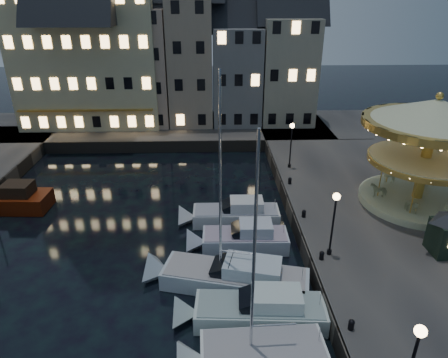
{
  "coord_description": "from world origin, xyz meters",
  "views": [
    {
      "loc": [
        0.15,
        -18.96,
        15.72
      ],
      "look_at": [
        1.0,
        8.0,
        3.2
      ],
      "focal_mm": 32.0,
      "sensor_mm": 36.0,
      "label": 1
    }
  ],
  "objects_px": {
    "bollard_a": "(351,324)",
    "motorboat_b": "(252,311)",
    "bollard_b": "(322,255)",
    "motorboat_d": "(239,240)",
    "motorboat_a": "(250,354)",
    "motorboat_e": "(231,215)",
    "red_fishing_boat": "(4,201)",
    "streetlamp_c": "(291,139)",
    "motorboat_c": "(228,277)",
    "carousel": "(432,133)",
    "bollard_c": "(304,213)",
    "bollard_d": "(290,180)",
    "streetlamp_a": "(413,357)",
    "streetlamp_b": "(334,215)"
  },
  "relations": [
    {
      "from": "bollard_c",
      "to": "motorboat_c",
      "type": "height_order",
      "value": "motorboat_c"
    },
    {
      "from": "red_fishing_boat",
      "to": "carousel",
      "type": "bearing_deg",
      "value": -4.33
    },
    {
      "from": "motorboat_a",
      "to": "motorboat_c",
      "type": "relative_size",
      "value": 0.9
    },
    {
      "from": "bollard_d",
      "to": "carousel",
      "type": "xyz_separation_m",
      "value": [
        9.0,
        -3.64,
        5.26
      ]
    },
    {
      "from": "motorboat_b",
      "to": "motorboat_e",
      "type": "height_order",
      "value": "same"
    },
    {
      "from": "motorboat_e",
      "to": "motorboat_a",
      "type": "bearing_deg",
      "value": -88.47
    },
    {
      "from": "motorboat_c",
      "to": "motorboat_a",
      "type": "bearing_deg",
      "value": -81.53
    },
    {
      "from": "red_fishing_boat",
      "to": "motorboat_d",
      "type": "bearing_deg",
      "value": -18.2
    },
    {
      "from": "streetlamp_c",
      "to": "motorboat_e",
      "type": "relative_size",
      "value": 0.56
    },
    {
      "from": "streetlamp_b",
      "to": "motorboat_c",
      "type": "bearing_deg",
      "value": -169.08
    },
    {
      "from": "red_fishing_boat",
      "to": "streetlamp_c",
      "type": "bearing_deg",
      "value": 11.2
    },
    {
      "from": "motorboat_e",
      "to": "motorboat_d",
      "type": "bearing_deg",
      "value": -82.91
    },
    {
      "from": "bollard_b",
      "to": "motorboat_e",
      "type": "distance_m",
      "value": 8.39
    },
    {
      "from": "carousel",
      "to": "motorboat_a",
      "type": "bearing_deg",
      "value": -136.73
    },
    {
      "from": "motorboat_d",
      "to": "motorboat_e",
      "type": "relative_size",
      "value": 0.91
    },
    {
      "from": "motorboat_b",
      "to": "motorboat_e",
      "type": "xyz_separation_m",
      "value": [
        -0.66,
        10.06,
        -0.0
      ]
    },
    {
      "from": "bollard_a",
      "to": "motorboat_d",
      "type": "xyz_separation_m",
      "value": [
        -4.73,
        8.73,
        -0.97
      ]
    },
    {
      "from": "bollard_c",
      "to": "bollard_d",
      "type": "relative_size",
      "value": 1.0
    },
    {
      "from": "streetlamp_c",
      "to": "bollard_a",
      "type": "bearing_deg",
      "value": -91.76
    },
    {
      "from": "bollard_a",
      "to": "motorboat_c",
      "type": "relative_size",
      "value": 0.04
    },
    {
      "from": "streetlamp_a",
      "to": "red_fishing_boat",
      "type": "relative_size",
      "value": 0.55
    },
    {
      "from": "red_fishing_boat",
      "to": "motorboat_a",
      "type": "bearing_deg",
      "value": -40.03
    },
    {
      "from": "bollard_c",
      "to": "motorboat_d",
      "type": "xyz_separation_m",
      "value": [
        -4.73,
        -1.77,
        -0.97
      ]
    },
    {
      "from": "bollard_d",
      "to": "motorboat_e",
      "type": "bearing_deg",
      "value": -142.54
    },
    {
      "from": "streetlamp_c",
      "to": "motorboat_c",
      "type": "height_order",
      "value": "motorboat_c"
    },
    {
      "from": "streetlamp_c",
      "to": "motorboat_e",
      "type": "distance_m",
      "value": 9.98
    },
    {
      "from": "bollard_b",
      "to": "motorboat_d",
      "type": "distance_m",
      "value": 5.81
    },
    {
      "from": "bollard_d",
      "to": "red_fishing_boat",
      "type": "xyz_separation_m",
      "value": [
        -23.16,
        -1.2,
        -0.9
      ]
    },
    {
      "from": "bollard_c",
      "to": "motorboat_c",
      "type": "bearing_deg",
      "value": -134.55
    },
    {
      "from": "motorboat_b",
      "to": "streetlamp_a",
      "type": "bearing_deg",
      "value": -49.77
    },
    {
      "from": "bollard_b",
      "to": "red_fishing_boat",
      "type": "relative_size",
      "value": 0.08
    },
    {
      "from": "motorboat_e",
      "to": "bollard_c",
      "type": "bearing_deg",
      "value": -16.89
    },
    {
      "from": "bollard_a",
      "to": "bollard_b",
      "type": "relative_size",
      "value": 1.0
    },
    {
      "from": "carousel",
      "to": "bollard_c",
      "type": "bearing_deg",
      "value": -168.32
    },
    {
      "from": "motorboat_c",
      "to": "carousel",
      "type": "bearing_deg",
      "value": 27.36
    },
    {
      "from": "motorboat_e",
      "to": "carousel",
      "type": "relative_size",
      "value": 0.78
    },
    {
      "from": "bollard_a",
      "to": "motorboat_c",
      "type": "height_order",
      "value": "motorboat_c"
    },
    {
      "from": "streetlamp_a",
      "to": "motorboat_c",
      "type": "relative_size",
      "value": 0.33
    },
    {
      "from": "bollard_a",
      "to": "motorboat_b",
      "type": "bearing_deg",
      "value": 155.91
    },
    {
      "from": "bollard_a",
      "to": "motorboat_d",
      "type": "height_order",
      "value": "motorboat_d"
    },
    {
      "from": "motorboat_a",
      "to": "red_fishing_boat",
      "type": "bearing_deg",
      "value": 139.97
    },
    {
      "from": "bollard_a",
      "to": "motorboat_a",
      "type": "relative_size",
      "value": 0.05
    },
    {
      "from": "motorboat_b",
      "to": "motorboat_d",
      "type": "relative_size",
      "value": 1.16
    },
    {
      "from": "streetlamp_c",
      "to": "motorboat_a",
      "type": "relative_size",
      "value": 0.37
    },
    {
      "from": "motorboat_a",
      "to": "motorboat_d",
      "type": "relative_size",
      "value": 1.68
    },
    {
      "from": "bollard_a",
      "to": "motorboat_e",
      "type": "xyz_separation_m",
      "value": [
        -5.14,
        12.06,
        -0.96
      ]
    },
    {
      "from": "motorboat_a",
      "to": "motorboat_e",
      "type": "xyz_separation_m",
      "value": [
        -0.34,
        12.69,
        0.1
      ]
    },
    {
      "from": "motorboat_a",
      "to": "motorboat_b",
      "type": "height_order",
      "value": "motorboat_a"
    },
    {
      "from": "motorboat_a",
      "to": "motorboat_c",
      "type": "distance_m",
      "value": 5.49
    },
    {
      "from": "motorboat_c",
      "to": "motorboat_d",
      "type": "relative_size",
      "value": 1.87
    }
  ]
}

